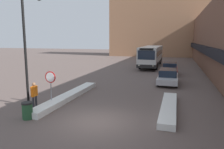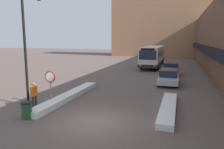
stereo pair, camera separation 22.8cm
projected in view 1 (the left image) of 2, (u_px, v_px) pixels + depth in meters
ground_plane at (97, 122)px, 11.61m from camera, size 160.00×160.00×0.00m
building_row_right at (222, 39)px, 30.83m from camera, size 5.50×60.00×8.76m
building_backdrop_far at (162, 26)px, 56.04m from camera, size 26.00×8.00×15.41m
snow_bank_left at (69, 96)px, 16.10m from camera, size 0.90×8.81×0.37m
snow_bank_right at (169, 108)px, 13.44m from camera, size 0.90×6.45×0.34m
city_bus at (151, 55)px, 34.95m from camera, size 2.66×12.55×3.20m
parked_car_front at (168, 76)px, 21.45m from camera, size 1.91×4.74×1.44m
parked_car_middle at (170, 69)px, 26.85m from camera, size 1.86×4.31×1.51m
stop_sign at (51, 81)px, 14.25m from camera, size 0.76×0.08×2.28m
street_lamp at (28, 39)px, 13.66m from camera, size 1.46×0.36×7.10m
pedestrian at (34, 93)px, 13.57m from camera, size 0.23×0.55×1.70m
trash_bin at (27, 111)px, 11.95m from camera, size 0.59×0.59×0.95m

